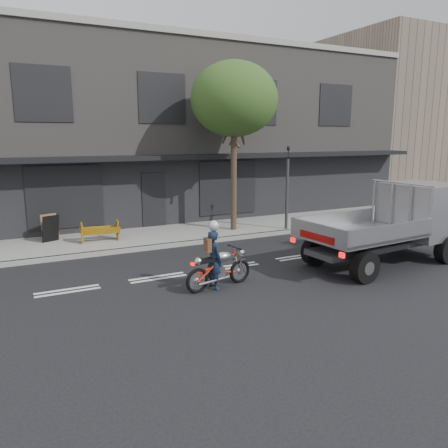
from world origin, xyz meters
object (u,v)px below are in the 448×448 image
street_tree (234,100)px  motorcycle (219,268)px  traffic_light_pole (287,192)px  construction_barrier (101,232)px  sandwich_board (51,229)px  flatbed_ute (410,215)px  rider (214,260)px

street_tree → motorcycle: 8.14m
traffic_light_pole → construction_barrier: 7.44m
motorcycle → sandwich_board: (-3.49, 6.67, 0.10)m
flatbed_ute → sandwich_board: size_ratio=5.75×
traffic_light_pole → motorcycle: traffic_light_pole is taller
flatbed_ute → traffic_light_pole: bearing=100.0°
motorcycle → rider: bearing=170.3°
street_tree → rider: bearing=-122.0°
traffic_light_pole → sandwich_board: 9.14m
traffic_light_pole → construction_barrier: (-7.28, 0.98, -1.12)m
street_tree → sandwich_board: (-6.89, 1.00, -4.64)m
construction_barrier → sandwich_board: bearing=151.7°
motorcycle → construction_barrier: motorcycle is taller
sandwich_board → flatbed_ute: bearing=-57.0°
rider → sandwich_board: (-3.34, 6.67, -0.13)m
rider → flatbed_ute: bearing=-101.5°
street_tree → motorcycle: bearing=-120.9°
traffic_light_pole → rider: (-5.55, -4.82, -0.88)m
rider → sandwich_board: rider is taller
traffic_light_pole → flatbed_ute: traffic_light_pole is taller
traffic_light_pole → sandwich_board: (-8.89, 1.85, -1.02)m
street_tree → sandwich_board: street_tree is taller
street_tree → construction_barrier: bearing=178.5°
sandwich_board → construction_barrier: bearing=-51.2°
street_tree → flatbed_ute: street_tree is taller
rider → construction_barrier: (-1.73, 5.81, -0.24)m
sandwich_board → street_tree: bearing=-31.2°
sandwich_board → traffic_light_pole: bearing=-34.7°
rider → motorcycle: bearing=-99.7°
street_tree → traffic_light_pole: bearing=-23.0°
traffic_light_pole → flatbed_ute: size_ratio=0.63×
street_tree → flatbed_ute: size_ratio=1.21×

